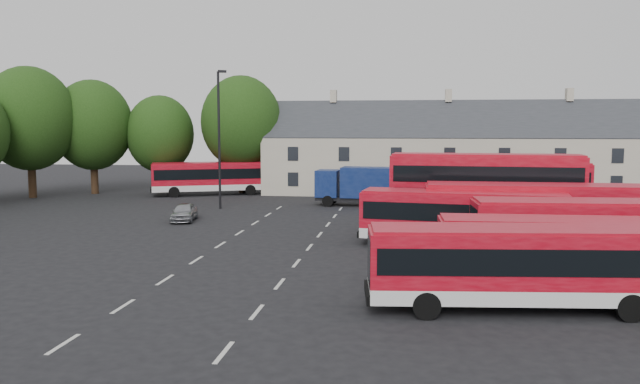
{
  "coord_description": "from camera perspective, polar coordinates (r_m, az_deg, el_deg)",
  "views": [
    {
      "loc": [
        10.18,
        -30.93,
        6.53
      ],
      "look_at": [
        4.48,
        9.84,
        2.2
      ],
      "focal_mm": 35.0,
      "sensor_mm": 36.0,
      "label": 1
    }
  ],
  "objects": [
    {
      "name": "bus_row_c",
      "position": [
        31.09,
        24.23,
        -3.04
      ],
      "size": [
        11.44,
        3.15,
        3.2
      ],
      "rotation": [
        0.0,
        0.0,
        0.05
      ],
      "color": "silver",
      "rests_on": "ground"
    },
    {
      "name": "treeline",
      "position": [
        59.04,
        -23.75,
        5.65
      ],
      "size": [
        29.92,
        32.59,
        12.01
      ],
      "color": "black",
      "rests_on": "ground"
    },
    {
      "name": "bus_north",
      "position": [
        60.4,
        -9.9,
        1.5
      ],
      "size": [
        11.2,
        6.64,
        3.14
      ],
      "rotation": [
        0.0,
        0.0,
        0.4
      ],
      "color": "silver",
      "rests_on": "ground"
    },
    {
      "name": "box_truck",
      "position": [
        51.4,
        3.88,
        0.71
      ],
      "size": [
        7.46,
        2.8,
        3.2
      ],
      "rotation": [
        0.0,
        0.0,
        -0.07
      ],
      "color": "black",
      "rests_on": "ground"
    },
    {
      "name": "lamppost",
      "position": [
        49.94,
        -9.19,
        5.12
      ],
      "size": [
        0.75,
        0.51,
        10.92
      ],
      "rotation": [
        0.0,
        0.0,
        0.41
      ],
      "color": "black",
      "rests_on": "ground"
    },
    {
      "name": "silver_car",
      "position": [
        44.21,
        -12.31,
        -1.81
      ],
      "size": [
        2.09,
        3.89,
        1.26
      ],
      "primitive_type": "imported",
      "rotation": [
        0.0,
        0.0,
        0.17
      ],
      "color": "#A3A6AB",
      "rests_on": "ground"
    },
    {
      "name": "lane_markings",
      "position": [
        34.44,
        -5.1,
        -4.94
      ],
      "size": [
        5.15,
        33.8,
        0.01
      ],
      "color": "beige",
      "rests_on": "ground"
    },
    {
      "name": "terrace_houses",
      "position": [
        61.11,
        11.55,
        3.38
      ],
      "size": [
        35.7,
        7.13,
        10.06
      ],
      "color": "beige",
      "rests_on": "ground"
    },
    {
      "name": "ground",
      "position": [
        33.21,
        -10.11,
        -5.43
      ],
      "size": [
        140.0,
        140.0,
        0.0
      ],
      "primitive_type": "plane",
      "color": "black",
      "rests_on": "ground"
    },
    {
      "name": "bus_dd_north",
      "position": [
        44.88,
        17.22,
        0.37
      ],
      "size": [
        10.12,
        2.93,
        4.1
      ],
      "rotation": [
        0.0,
        0.0,
        0.06
      ],
      "color": "silver",
      "rests_on": "ground"
    },
    {
      "name": "bus_row_b",
      "position": [
        26.87,
        21.79,
        -4.71
      ],
      "size": [
        10.28,
        2.64,
        2.89
      ],
      "rotation": [
        0.0,
        0.0,
        0.03
      ],
      "color": "silver",
      "rests_on": "ground"
    },
    {
      "name": "bus_row_e",
      "position": [
        36.33,
        19.06,
        -1.44
      ],
      "size": [
        11.98,
        2.84,
        3.38
      ],
      "rotation": [
        0.0,
        0.0,
        -0.0
      ],
      "color": "silver",
      "rests_on": "ground"
    },
    {
      "name": "bus_row_a",
      "position": [
        23.17,
        17.83,
        -6.04
      ],
      "size": [
        10.83,
        3.51,
        3.01
      ],
      "rotation": [
        0.0,
        0.0,
        0.1
      ],
      "color": "silver",
      "rests_on": "ground"
    },
    {
      "name": "bus_dd_south",
      "position": [
        40.65,
        14.82,
        0.46
      ],
      "size": [
        11.93,
        3.57,
        4.82
      ],
      "rotation": [
        0.0,
        0.0,
        -0.07
      ],
      "color": "silver",
      "rests_on": "ground"
    },
    {
      "name": "bus_row_d",
      "position": [
        34.36,
        12.92,
        -1.99
      ],
      "size": [
        11.09,
        3.94,
        3.07
      ],
      "rotation": [
        0.0,
        0.0,
        -0.14
      ],
      "color": "silver",
      "rests_on": "ground"
    }
  ]
}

